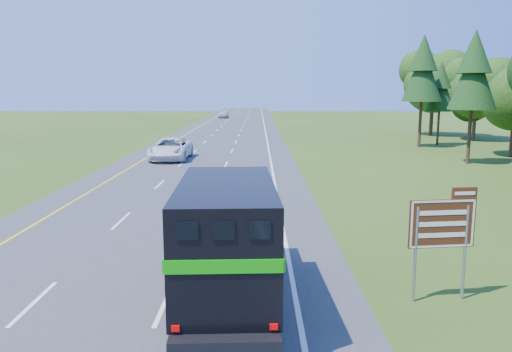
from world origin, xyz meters
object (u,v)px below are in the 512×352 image
object	(u,v)px
horse_truck	(227,237)
exit_sign	(443,228)
white_suv	(171,149)
far_car	(224,114)

from	to	relation	value
horse_truck	exit_sign	xyz separation A→B (m)	(5.99, 0.19, 0.21)
white_suv	exit_sign	xyz separation A→B (m)	(12.71, -29.51, 1.15)
horse_truck	far_car	xyz separation A→B (m)	(-6.87, 98.79, -1.04)
horse_truck	far_car	bearing A→B (deg)	91.49
horse_truck	exit_sign	bearing A→B (deg)	-0.69
horse_truck	exit_sign	size ratio (longest dim) A/B	2.45
white_suv	far_car	xyz separation A→B (m)	(-0.15, 69.10, -0.10)
horse_truck	white_suv	size ratio (longest dim) A/B	1.20
white_suv	horse_truck	bearing A→B (deg)	-76.39
horse_truck	white_suv	xyz separation A→B (m)	(-6.72, 29.70, -0.94)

